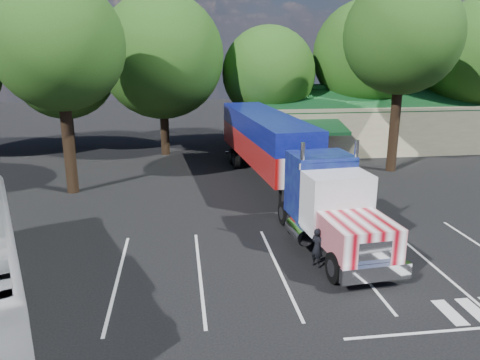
{
  "coord_description": "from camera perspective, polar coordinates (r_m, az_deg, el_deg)",
  "views": [
    {
      "loc": [
        -3.82,
        -23.02,
        8.67
      ],
      "look_at": [
        -0.74,
        0.36,
        2.0
      ],
      "focal_mm": 35.0,
      "sensor_mm": 36.0,
      "label": 1
    }
  ],
  "objects": [
    {
      "name": "ground",
      "position": [
        24.89,
        1.8,
        -4.6
      ],
      "size": [
        120.0,
        120.0,
        0.0
      ],
      "primitive_type": "plane",
      "color": "black",
      "rests_on": "ground"
    },
    {
      "name": "event_hall",
      "position": [
        44.91,
        15.71,
        6.93
      ],
      "size": [
        24.2,
        14.12,
        5.55
      ],
      "color": "beige",
      "rests_on": "ground"
    },
    {
      "name": "tree_row_b",
      "position": [
        41.87,
        -20.7,
        12.7
      ],
      "size": [
        8.4,
        8.4,
        11.35
      ],
      "color": "black",
      "rests_on": "ground"
    },
    {
      "name": "tree_row_c",
      "position": [
        39.24,
        -9.55,
        14.66
      ],
      "size": [
        10.0,
        10.0,
        13.05
      ],
      "color": "black",
      "rests_on": "ground"
    },
    {
      "name": "tree_row_d",
      "position": [
        41.32,
        3.5,
        12.87
      ],
      "size": [
        8.0,
        8.0,
        10.6
      ],
      "color": "black",
      "rests_on": "ground"
    },
    {
      "name": "tree_row_e",
      "position": [
        44.34,
        15.28,
        14.5
      ],
      "size": [
        9.6,
        9.6,
        12.9
      ],
      "color": "black",
      "rests_on": "ground"
    },
    {
      "name": "tree_row_f",
      "position": [
        48.02,
        27.21,
        13.06
      ],
      "size": [
        10.4,
        10.4,
        13.0
      ],
      "color": "black",
      "rests_on": "ground"
    },
    {
      "name": "tree_near_left",
      "position": [
        29.78,
        -21.23,
        15.04
      ],
      "size": [
        7.6,
        7.6,
        12.65
      ],
      "color": "black",
      "rests_on": "ground"
    },
    {
      "name": "tree_near_right",
      "position": [
        35.05,
        19.2,
        16.25
      ],
      "size": [
        8.0,
        8.0,
        13.5
      ],
      "color": "black",
      "rests_on": "ground"
    },
    {
      "name": "semi_truck",
      "position": [
        28.28,
        4.69,
        3.51
      ],
      "size": [
        4.94,
        22.78,
        4.74
      ],
      "rotation": [
        0.0,
        0.0,
        0.09
      ],
      "color": "black",
      "rests_on": "ground"
    },
    {
      "name": "woman",
      "position": [
        19.5,
        9.39,
        -8.12
      ],
      "size": [
        0.66,
        0.73,
        1.67
      ],
      "primitive_type": "imported",
      "rotation": [
        0.0,
        0.0,
        2.12
      ],
      "color": "black",
      "rests_on": "ground"
    },
    {
      "name": "bicycle",
      "position": [
        32.57,
        2.67,
        1.17
      ],
      "size": [
        0.92,
        1.82,
        0.91
      ],
      "primitive_type": "imported",
      "rotation": [
        0.0,
        0.0,
        0.19
      ],
      "color": "black",
      "rests_on": "ground"
    },
    {
      "name": "silver_sedan",
      "position": [
        39.11,
        7.19,
        3.98
      ],
      "size": [
        4.74,
        2.34,
        1.5
      ],
      "primitive_type": "imported",
      "rotation": [
        0.0,
        0.0,
        1.4
      ],
      "color": "#97999E",
      "rests_on": "ground"
    }
  ]
}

